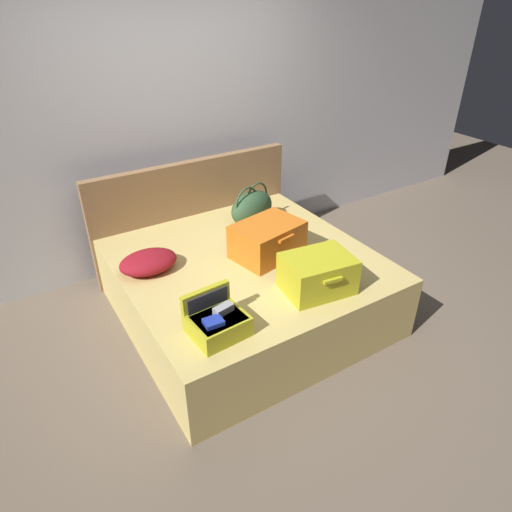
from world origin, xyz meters
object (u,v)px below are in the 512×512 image
Objects in this scene: hard_case_small at (217,321)px; pillow_near_headboard at (148,262)px; hard_case_medium at (317,274)px; bed at (247,287)px; duffel_bag at (252,208)px; hard_case_large at (267,239)px.

pillow_near_headboard is (-0.11, 0.89, -0.01)m from hard_case_small.
hard_case_medium reaches higher than pillow_near_headboard.
bed is 0.94m from hard_case_small.
pillow_near_headboard reaches higher than bed.
pillow_near_headboard is (-0.70, 0.25, 0.33)m from bed.
hard_case_small is 0.81× the size of pillow_near_headboard.
duffel_bag reaches higher than hard_case_small.
hard_case_medium is 1.17× the size of pillow_near_headboard.
duffel_bag reaches higher than hard_case_large.
hard_case_large reaches higher than pillow_near_headboard.
duffel_bag is (0.95, 1.14, 0.07)m from hard_case_small.
hard_case_large is (0.17, -0.03, 0.40)m from bed.
hard_case_small is 0.90m from pillow_near_headboard.
hard_case_medium is (0.04, -0.57, -0.01)m from hard_case_large.
pillow_near_headboard is (-0.87, 0.28, -0.07)m from hard_case_large.
duffel_bag reaches higher than bed.
hard_case_small is (-0.76, -0.61, -0.06)m from hard_case_large.
hard_case_large is 0.56m from duffel_bag.
hard_case_medium is 1.01× the size of duffel_bag.
hard_case_small is at bearing -83.28° from pillow_near_headboard.
hard_case_large reaches higher than hard_case_medium.
duffel_bag is at bearing 54.65° from bed.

